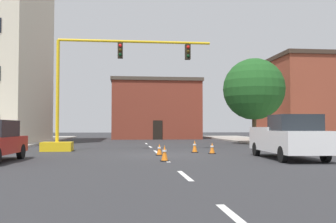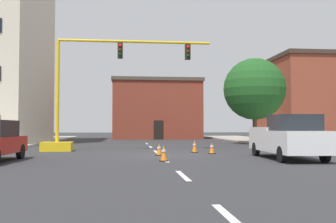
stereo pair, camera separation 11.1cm
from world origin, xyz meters
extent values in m
plane|color=#2D2D30|center=(0.00, 0.00, 0.00)|extent=(160.00, 160.00, 0.00)
cube|color=#9E998E|center=(11.72, 8.00, 0.07)|extent=(6.00, 56.00, 0.14)
cube|color=silver|center=(0.00, -14.00, 0.00)|extent=(0.16, 2.40, 0.01)
cube|color=silver|center=(0.00, -8.50, 0.00)|extent=(0.16, 2.40, 0.01)
cube|color=silver|center=(0.00, -3.00, 0.00)|extent=(0.16, 2.40, 0.01)
cube|color=silver|center=(0.00, 2.50, 0.00)|extent=(0.16, 2.40, 0.01)
cube|color=silver|center=(0.00, 8.00, 0.00)|extent=(0.16, 2.40, 0.01)
cube|color=silver|center=(0.00, 13.50, 0.00)|extent=(0.16, 2.40, 0.01)
cube|color=brown|center=(1.86, 27.95, 3.43)|extent=(10.56, 7.78, 6.86)
cube|color=#4C4238|center=(1.86, 27.95, 7.06)|extent=(10.86, 8.08, 0.40)
cube|color=black|center=(1.86, 24.03, 1.10)|extent=(1.10, 0.06, 2.20)
cube|color=brown|center=(18.56, 18.61, 4.08)|extent=(11.06, 10.66, 8.17)
cube|color=#3D2D23|center=(18.56, 18.61, 8.37)|extent=(11.36, 10.96, 0.40)
cube|color=yellow|center=(-5.89, 3.76, 0.28)|extent=(1.80, 1.20, 0.55)
cylinder|color=yellow|center=(-5.89, 3.76, 3.65)|extent=(0.20, 0.20, 6.20)
cylinder|color=yellow|center=(-1.20, 3.76, 6.75)|extent=(9.37, 0.16, 0.16)
cube|color=black|center=(-2.14, 3.76, 6.18)|extent=(0.32, 0.36, 0.95)
sphere|color=red|center=(-2.14, 3.57, 6.45)|extent=(0.20, 0.20, 0.20)
sphere|color=#38280A|center=(-2.14, 3.57, 6.17)|extent=(0.20, 0.20, 0.20)
sphere|color=black|center=(-2.14, 3.57, 5.89)|extent=(0.20, 0.20, 0.20)
cube|color=black|center=(2.08, 3.76, 6.18)|extent=(0.32, 0.36, 0.95)
sphere|color=red|center=(2.08, 3.57, 6.45)|extent=(0.20, 0.20, 0.20)
sphere|color=#38280A|center=(2.08, 3.57, 6.17)|extent=(0.20, 0.20, 0.20)
sphere|color=black|center=(2.08, 3.57, 5.89)|extent=(0.20, 0.20, 0.20)
cylinder|color=#4C3823|center=(8.92, 11.21, 1.35)|extent=(0.36, 0.36, 2.70)
sphere|color=#1E511E|center=(8.92, 11.21, 4.64)|extent=(5.17, 5.17, 5.17)
cube|color=white|center=(5.58, -3.06, 0.81)|extent=(2.24, 5.48, 0.95)
cube|color=#1E2328|center=(5.54, -3.95, 1.64)|extent=(1.92, 1.88, 0.70)
cube|color=white|center=(5.63, -1.87, 1.37)|extent=(2.12, 2.90, 0.16)
cylinder|color=black|center=(6.39, -4.93, 0.34)|extent=(0.25, 0.69, 0.68)
cylinder|color=black|center=(4.60, -4.85, 0.34)|extent=(0.25, 0.69, 0.68)
cylinder|color=black|center=(6.56, -1.26, 0.34)|extent=(0.25, 0.69, 0.68)
cylinder|color=black|center=(4.76, -1.18, 0.34)|extent=(0.25, 0.69, 0.68)
cylinder|color=black|center=(-6.51, -1.78, 0.34)|extent=(0.24, 0.69, 0.68)
cube|color=black|center=(2.89, 0.53, 0.02)|extent=(0.36, 0.36, 0.04)
cone|color=orange|center=(2.89, 0.53, 0.33)|extent=(0.28, 0.28, 0.58)
cylinder|color=white|center=(2.89, 0.53, 0.40)|extent=(0.19, 0.19, 0.08)
cube|color=black|center=(-0.05, -0.30, 0.02)|extent=(0.36, 0.36, 0.04)
cone|color=orange|center=(-0.05, -0.30, 0.32)|extent=(0.28, 0.28, 0.56)
cylinder|color=white|center=(-0.05, -0.30, 0.39)|extent=(0.19, 0.19, 0.08)
cube|color=black|center=(2.13, 1.63, 0.02)|extent=(0.36, 0.36, 0.04)
cone|color=orange|center=(2.13, 1.63, 0.37)|extent=(0.28, 0.28, 0.67)
cylinder|color=white|center=(2.13, 1.63, 0.45)|extent=(0.19, 0.19, 0.08)
cube|color=black|center=(-0.13, -3.71, 0.02)|extent=(0.36, 0.36, 0.04)
cone|color=orange|center=(-0.13, -3.71, 0.37)|extent=(0.28, 0.28, 0.66)
cylinder|color=white|center=(-0.13, -3.71, 0.45)|extent=(0.19, 0.19, 0.08)
camera|label=1|loc=(-1.75, -19.89, 1.46)|focal=40.96mm
camera|label=2|loc=(-1.64, -19.90, 1.46)|focal=40.96mm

